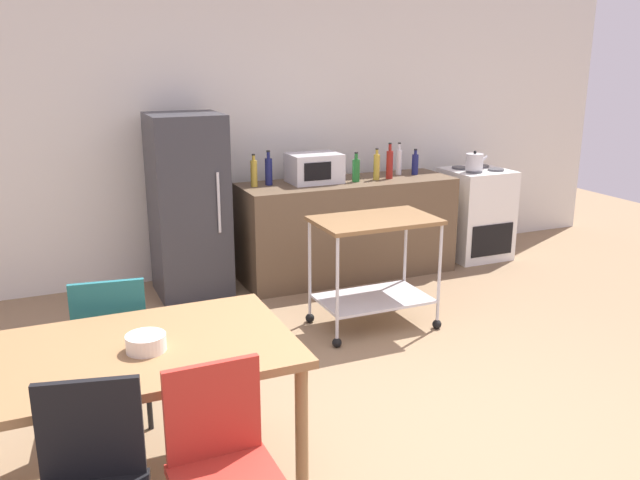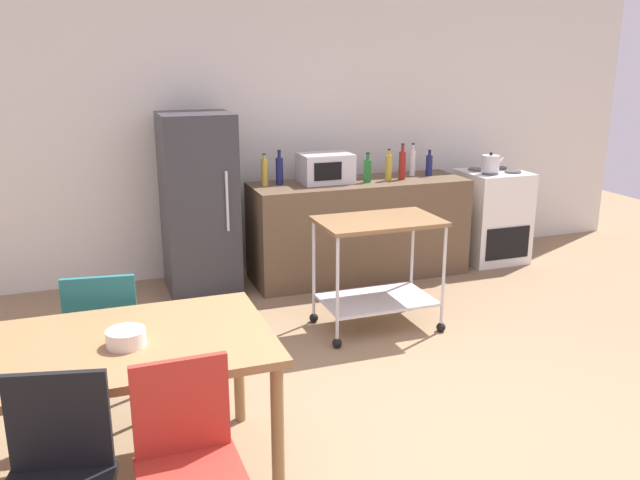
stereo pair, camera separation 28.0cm
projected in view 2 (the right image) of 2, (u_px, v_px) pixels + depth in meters
The scene contains 20 objects.
ground_plane at pixel (392, 436), 3.65m from camera, with size 12.00×12.00×0.00m, color #8C7051.
back_wall at pixel (245, 117), 6.15m from camera, with size 8.40×0.12×2.90m, color silver.
kitchen_counter at pixel (359, 229), 6.18m from camera, with size 2.00×0.64×0.90m, color brown.
dining_table at pixel (108, 359), 3.06m from camera, with size 1.50×0.90×0.75m.
chair_teal at pixel (105, 334), 3.71m from camera, with size 0.45×0.45×0.89m.
chair_black at pixel (56, 479), 2.45m from camera, with size 0.48×0.48×0.89m.
chair_red at pixel (189, 460), 2.56m from camera, with size 0.41×0.41×0.89m.
stove_oven at pixel (491, 216), 6.67m from camera, with size 0.60×0.61×0.92m.
refrigerator at pixel (199, 204), 5.70m from camera, with size 0.60×0.63×1.55m.
kitchen_cart at pixel (378, 255), 4.95m from camera, with size 0.91×0.57×0.85m.
bottle_vinegar at pixel (264, 172), 5.81m from camera, with size 0.06×0.06×0.29m.
bottle_hot_sauce at pixel (279, 170), 5.87m from camera, with size 0.06×0.06×0.31m.
microwave at pixel (325, 168), 5.96m from camera, with size 0.46×0.35×0.26m.
bottle_olive_oil at pixel (367, 170), 5.98m from camera, with size 0.07×0.07×0.27m.
bottle_soy_sauce at pixel (389, 167), 6.06m from camera, with size 0.06×0.06×0.29m.
bottle_sesame_oil at pixel (402, 165), 6.10m from camera, with size 0.06×0.06×0.33m.
bottle_wine at pixel (413, 162), 6.30m from camera, with size 0.06×0.06×0.31m.
bottle_soda at pixel (429, 165), 6.30m from camera, with size 0.06×0.06×0.25m.
fruit_bowl at pixel (126, 338), 3.00m from camera, with size 0.18×0.18×0.08m, color white.
kettle at pixel (491, 164), 6.39m from camera, with size 0.24×0.17×0.19m.
Camera 2 is at (-1.46, -2.90, 2.03)m, focal length 37.38 mm.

